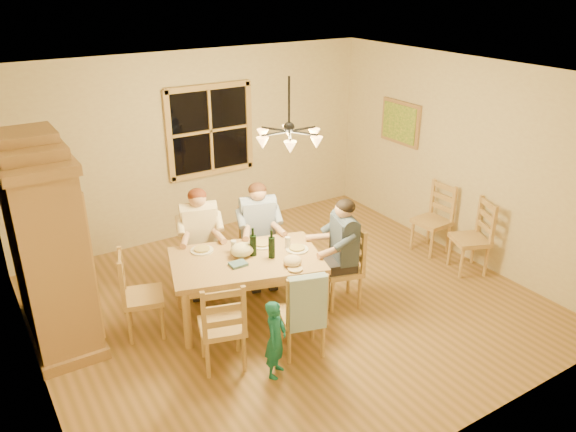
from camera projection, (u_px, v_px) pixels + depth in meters
floor at (289, 304)px, 6.73m from camera, size 5.50×5.50×0.00m
ceiling at (289, 76)px, 5.65m from camera, size 5.50×5.00×0.02m
wall_back at (197, 145)px, 8.13m from camera, size 5.50×0.02×2.70m
wall_left at (20, 263)px, 4.86m from camera, size 0.02×5.00×2.70m
wall_right at (462, 159)px, 7.53m from camera, size 0.02×5.00×2.70m
window at (210, 131)px, 8.13m from camera, size 1.30×0.06×1.30m
painting at (400, 123)px, 8.35m from camera, size 0.06×0.78×0.64m
chandelier at (289, 136)px, 5.90m from camera, size 0.77×0.68×0.71m
armoire at (48, 249)px, 5.75m from camera, size 0.66×1.40×2.30m
dining_table at (246, 267)px, 6.24m from camera, size 1.85×1.42×0.76m
chair_far_left at (202, 267)px, 6.96m from camera, size 0.54×0.53×0.99m
chair_far_right at (259, 259)px, 7.14m from camera, size 0.54×0.53×0.99m
chair_near_left at (223, 339)px, 5.59m from camera, size 0.54×0.53×0.99m
chair_near_right at (301, 326)px, 5.80m from camera, size 0.54×0.53×0.99m
chair_end_left at (145, 309)px, 6.10m from camera, size 0.53×0.54×0.99m
chair_end_right at (341, 280)px, 6.66m from camera, size 0.53×0.54×0.99m
adult_woman at (199, 228)px, 6.74m from camera, size 0.48×0.51×0.87m
adult_plaid_man at (258, 221)px, 6.92m from camera, size 0.48×0.51×0.87m
adult_slate_man at (343, 240)px, 6.44m from camera, size 0.51×0.48×0.87m
towel at (307, 303)px, 5.47m from camera, size 0.39×0.20×0.58m
wine_bottle_a at (253, 242)px, 6.20m from camera, size 0.08×0.08×0.33m
wine_bottle_b at (272, 244)px, 6.15m from camera, size 0.08×0.08×0.33m
plate_woman at (202, 250)px, 6.35m from camera, size 0.26×0.26×0.02m
plate_plaid at (262, 245)px, 6.48m from camera, size 0.26×0.26×0.02m
plate_slate at (297, 249)px, 6.37m from camera, size 0.26×0.26×0.02m
wine_glass_a at (234, 246)px, 6.31m from camera, size 0.06×0.06×0.14m
wine_glass_b at (288, 243)px, 6.39m from camera, size 0.06×0.06×0.14m
cap at (292, 261)px, 6.03m from camera, size 0.20×0.20×0.11m
napkin at (238, 264)px, 6.04m from camera, size 0.21×0.19×0.03m
cloth_bundle at (242, 250)px, 6.21m from camera, size 0.28×0.22×0.15m
child at (276, 339)px, 5.41m from camera, size 0.36×0.34×0.82m
chair_spare_front at (468, 250)px, 7.38m from camera, size 0.56×0.57×0.99m
chair_spare_back at (431, 231)px, 7.91m from camera, size 0.44×0.46×0.99m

